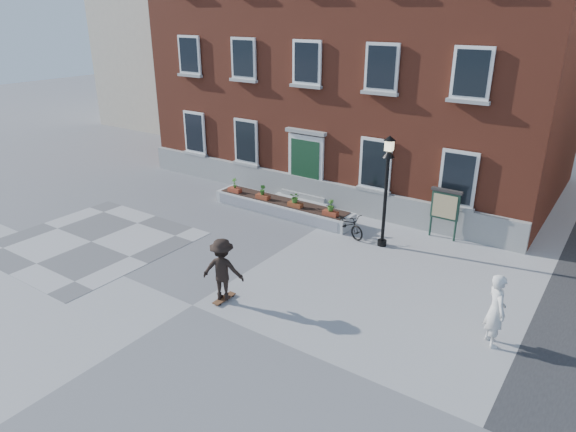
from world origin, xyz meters
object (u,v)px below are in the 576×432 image
Objects in this scene: lamp_post at (387,177)px; notice_board at (445,206)px; skateboarder at (223,269)px; bicycle at (347,224)px; bystander at (496,310)px.

notice_board is (1.52, 1.80, -1.28)m from lamp_post.
skateboarder is (-2.12, -5.96, -1.55)m from lamp_post.
bystander reaches higher than bicycle.
skateboarder is at bearing -167.98° from bicycle.
bystander is 6.18m from lamp_post.
lamp_post is at bearing -73.67° from bicycle.
bicycle is 7.22m from bystander.
skateboarder reaches higher than notice_board.
lamp_post reaches higher than skateboarder.
bystander reaches higher than notice_board.
bicycle is 6.07m from skateboarder.
notice_board is at bearing 49.85° from lamp_post.
bystander is at bearing -60.12° from notice_board.
lamp_post is (-4.68, 3.72, 1.58)m from bystander.
skateboarder is at bearing -115.15° from notice_board.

